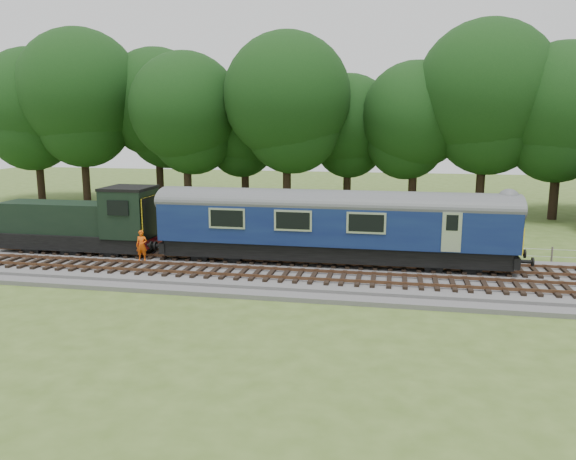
# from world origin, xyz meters

# --- Properties ---
(ground) EXTENTS (120.00, 120.00, 0.00)m
(ground) POSITION_xyz_m (0.00, 0.00, 0.00)
(ground) COLOR #456023
(ground) RESTS_ON ground
(ballast) EXTENTS (70.00, 7.00, 0.35)m
(ballast) POSITION_xyz_m (0.00, 0.00, 0.17)
(ballast) COLOR #4C4C4F
(ballast) RESTS_ON ground
(track_north) EXTENTS (67.20, 2.40, 0.21)m
(track_north) POSITION_xyz_m (0.00, 1.40, 0.42)
(track_north) COLOR black
(track_north) RESTS_ON ballast
(track_south) EXTENTS (67.20, 2.40, 0.21)m
(track_south) POSITION_xyz_m (0.00, -1.60, 0.42)
(track_south) COLOR black
(track_south) RESTS_ON ballast
(fence) EXTENTS (64.00, 0.12, 1.00)m
(fence) POSITION_xyz_m (0.00, 4.50, 0.00)
(fence) COLOR #6B6054
(fence) RESTS_ON ground
(tree_line) EXTENTS (70.00, 8.00, 18.00)m
(tree_line) POSITION_xyz_m (0.00, 22.00, 0.00)
(tree_line) COLOR black
(tree_line) RESTS_ON ground
(dmu_railcar) EXTENTS (18.05, 2.86, 3.88)m
(dmu_railcar) POSITION_xyz_m (0.52, 1.40, 2.61)
(dmu_railcar) COLOR black
(dmu_railcar) RESTS_ON ground
(shunter_loco) EXTENTS (8.91, 2.60, 3.38)m
(shunter_loco) POSITION_xyz_m (-13.41, 1.40, 1.97)
(shunter_loco) COLOR black
(shunter_loco) RESTS_ON ground
(worker) EXTENTS (0.62, 0.44, 1.61)m
(worker) POSITION_xyz_m (-9.43, 0.05, 1.15)
(worker) COLOR #F1550C
(worker) RESTS_ON ballast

